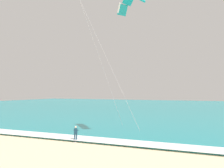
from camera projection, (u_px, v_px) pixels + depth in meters
sea at (199, 108)px, 80.36m from camera, size 200.00×120.00×0.20m
surf_foam at (131, 143)px, 26.78m from camera, size 200.00×2.83×0.04m
surfboard at (76, 141)px, 28.37m from camera, size 0.99×1.46×0.09m
kitesurfer at (76, 133)px, 28.41m from camera, size 0.66×0.66×1.69m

